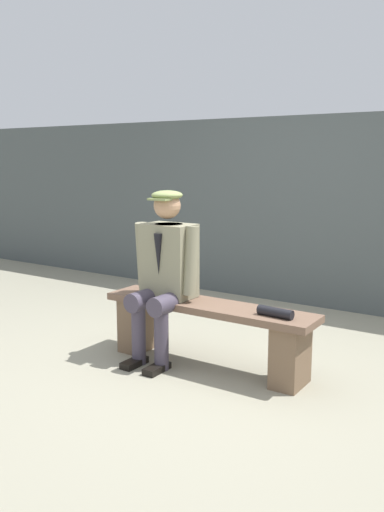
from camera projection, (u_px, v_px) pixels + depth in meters
The scene contains 5 objects.
ground_plane at pixel (207, 365), 4.23m from camera, with size 30.00×30.00×0.00m, color gray.
bench at pixel (208, 326), 4.17m from camera, with size 1.71×0.36×0.50m.
seated_man at pixel (165, 268), 4.24m from camera, with size 0.56×0.57×1.34m.
rolled_magazine at pixel (275, 312), 3.77m from camera, with size 0.07×0.07×0.26m, color black.
stadium_wall at pixel (316, 212), 5.87m from camera, with size 12.00×0.24×2.03m, color #464D4E.
Camera 1 is at (-2.11, 3.42, 1.57)m, focal length 38.34 mm.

